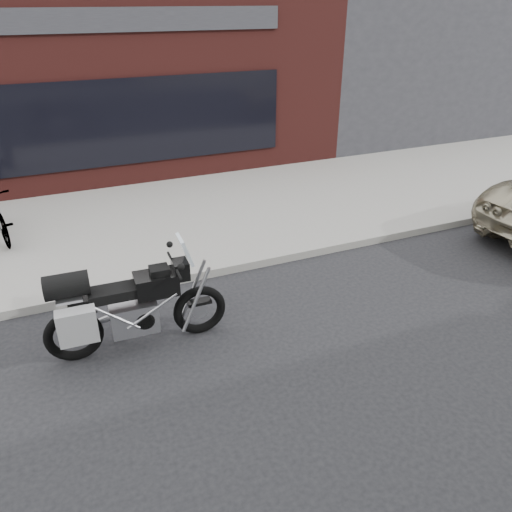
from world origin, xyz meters
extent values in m
plane|color=black|center=(0.00, 0.00, 0.00)|extent=(120.00, 120.00, 0.00)
cube|color=gray|center=(0.00, 7.00, 0.07)|extent=(44.00, 6.00, 0.15)
cube|color=#4F1C19|center=(-2.00, 14.00, 2.25)|extent=(14.00, 10.00, 4.50)
cube|color=black|center=(-2.00, 8.97, 1.70)|extent=(10.00, 0.08, 2.00)
cube|color=#2A2A2F|center=(-2.00, 8.97, 3.90)|extent=(10.00, 0.08, 0.50)
cube|color=#2A2A2F|center=(10.00, 14.00, 3.00)|extent=(10.00, 10.00, 6.00)
torus|color=black|center=(-2.85, 2.63, 0.38)|extent=(0.77, 0.15, 0.76)
torus|color=black|center=(-1.15, 2.57, 0.38)|extent=(0.77, 0.15, 0.76)
cube|color=#B7B7BC|center=(-2.06, 2.60, 0.48)|extent=(0.64, 0.36, 0.43)
cube|color=black|center=(-1.72, 2.59, 0.94)|extent=(0.58, 0.39, 0.30)
cube|color=black|center=(-2.28, 2.61, 0.91)|extent=(0.64, 0.34, 0.14)
cube|color=black|center=(-2.68, 2.62, 0.82)|extent=(0.35, 0.26, 0.16)
cube|color=black|center=(-1.37, 2.58, 1.08)|extent=(0.22, 0.28, 0.25)
cube|color=silver|center=(-1.29, 2.57, 1.37)|extent=(0.18, 0.35, 0.38)
cylinder|color=black|center=(-1.45, 2.58, 1.16)|extent=(0.06, 0.80, 0.03)
cube|color=#B7B7BC|center=(-2.82, 2.63, 0.98)|extent=(0.33, 0.35, 0.03)
cube|color=gray|center=(-2.79, 2.33, 0.71)|extent=(0.49, 0.22, 0.46)
cylinder|color=black|center=(-2.82, 2.63, 1.14)|extent=(0.56, 0.34, 0.32)
cylinder|color=#B7B7BC|center=(-2.51, 2.80, 0.40)|extent=(0.64, 0.11, 0.22)
camera|label=1|loc=(-2.73, -3.22, 4.35)|focal=35.00mm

